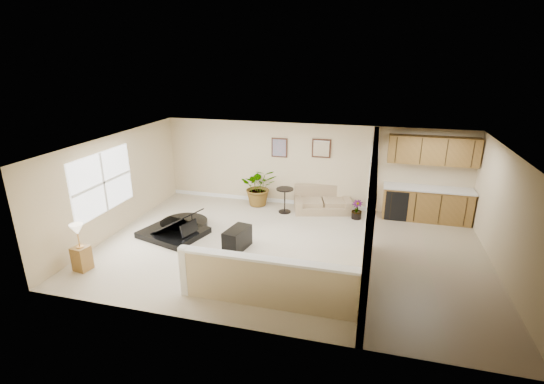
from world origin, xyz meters
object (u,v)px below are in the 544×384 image
(piano, at_px, (173,212))
(palm_plant, at_px, (259,187))
(small_plant, at_px, (357,211))
(lamp_stand, at_px, (81,251))
(piano_bench, at_px, (237,239))
(accent_table, at_px, (285,197))
(loveseat, at_px, (323,199))

(piano, height_order, palm_plant, piano)
(small_plant, height_order, lamp_stand, lamp_stand)
(small_plant, bearing_deg, piano_bench, -135.27)
(accent_table, bearing_deg, lamp_stand, -128.75)
(palm_plant, relative_size, lamp_stand, 1.23)
(loveseat, height_order, lamp_stand, lamp_stand)
(piano_bench, xyz_separation_m, palm_plant, (-0.33, 2.93, 0.32))
(piano_bench, relative_size, palm_plant, 0.60)
(loveseat, xyz_separation_m, lamp_stand, (-4.48, -4.73, 0.09))
(lamp_stand, bearing_deg, piano, 64.86)
(piano, bearing_deg, piano_bench, 3.44)
(piano, bearing_deg, small_plant, 42.06)
(accent_table, height_order, lamp_stand, lamp_stand)
(loveseat, bearing_deg, piano_bench, -133.04)
(piano_bench, xyz_separation_m, loveseat, (1.61, 2.99, 0.09))
(palm_plant, bearing_deg, piano_bench, -83.62)
(piano, relative_size, lamp_stand, 1.89)
(loveseat, relative_size, accent_table, 2.54)
(piano, distance_m, small_plant, 4.99)
(loveseat, distance_m, lamp_stand, 6.52)
(piano_bench, distance_m, lamp_stand, 3.37)
(palm_plant, distance_m, small_plant, 2.99)
(piano, distance_m, piano_bench, 1.94)
(small_plant, bearing_deg, piano, -154.14)
(piano, xyz_separation_m, lamp_stand, (-1.01, -2.16, -0.13))
(piano_bench, bearing_deg, loveseat, 61.75)
(palm_plant, distance_m, lamp_stand, 5.33)
(piano, distance_m, accent_table, 3.22)
(piano, relative_size, piano_bench, 2.57)
(loveseat, xyz_separation_m, small_plant, (1.01, -0.39, -0.12))
(accent_table, bearing_deg, loveseat, 23.12)
(accent_table, distance_m, small_plant, 2.07)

